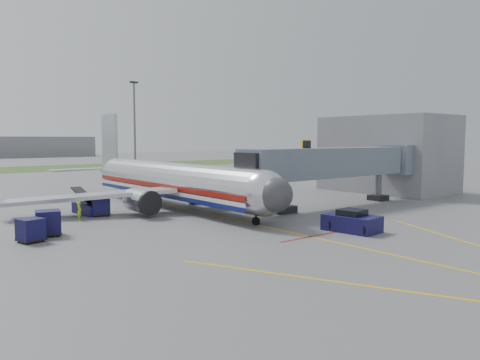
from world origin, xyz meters
TOP-DOWN VIEW (x-y plane):
  - ground at (0.00, 0.00)m, footprint 400.00×400.00m
  - grass_strip at (0.00, 90.00)m, footprint 300.00×25.00m
  - apron_markings at (0.00, -7.40)m, footprint 21.52×50.00m
  - airliner at (0.00, 15.25)m, footprint 32.10×35.67m
  - jet_bridge at (12.86, 5.00)m, footprint 25.30×4.00m
  - terminal at (30.00, 10.00)m, footprint 10.00×16.00m
  - light_mast_right at (25.00, 75.00)m, footprint 2.00×0.44m
  - pushback_tug at (4.00, -4.53)m, footprint 2.96×4.30m
  - baggage_cart_a at (-8.11, 14.40)m, footprint 1.92×1.92m
  - baggage_cart_b at (-14.56, 8.17)m, footprint 2.06×2.06m
  - baggage_cart_c at (-16.13, 6.75)m, footprint 1.83×1.83m
  - belt_loader at (-8.60, 16.05)m, footprint 1.87×4.93m
  - ground_power_cart at (4.00, 7.75)m, footprint 1.34×0.93m
  - ramp_worker at (-10.53, 13.07)m, footprint 0.63×0.71m

SIDE VIEW (x-z plane):
  - ground at x=0.00m, z-range 0.00..0.00m
  - apron_markings at x=0.00m, z-range 0.00..0.01m
  - grass_strip at x=0.00m, z-range 0.00..0.01m
  - ground_power_cart at x=4.00m, z-range -0.01..1.04m
  - belt_loader at x=-8.60m, z-range -0.60..1.77m
  - pushback_tug at x=4.00m, z-range -0.14..1.54m
  - ramp_worker at x=-10.53m, z-range 0.00..1.64m
  - baggage_cart_c at x=-16.13m, z-range 0.02..1.63m
  - baggage_cart_a at x=-8.11m, z-range 0.02..1.72m
  - baggage_cart_b at x=-14.56m, z-range 0.02..1.86m
  - airliner at x=0.00m, z-range -2.48..7.77m
  - jet_bridge at x=12.86m, z-range 1.02..7.92m
  - terminal at x=30.00m, z-range 0.00..10.00m
  - light_mast_right at x=25.00m, z-range 0.58..20.98m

